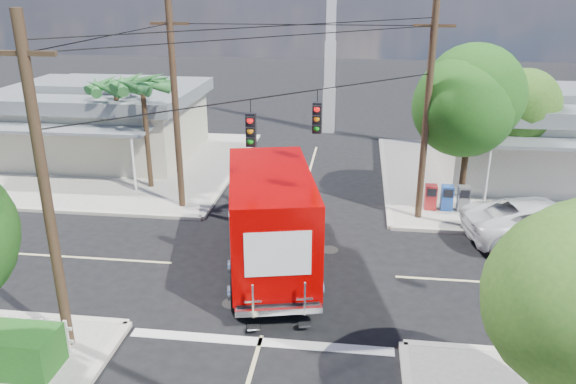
# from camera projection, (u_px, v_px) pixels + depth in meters

# --- Properties ---
(ground) EXTENTS (120.00, 120.00, 0.00)m
(ground) POSITION_uv_depth(u_px,v_px,m) (281.00, 270.00, 19.83)
(ground) COLOR black
(ground) RESTS_ON ground
(sidewalk_ne) EXTENTS (14.12, 14.12, 0.14)m
(sidewalk_ne) POSITION_uv_depth(u_px,v_px,m) (521.00, 180.00, 28.64)
(sidewalk_ne) COLOR gray
(sidewalk_ne) RESTS_ON ground
(sidewalk_nw) EXTENTS (14.12, 14.12, 0.14)m
(sidewalk_nw) POSITION_uv_depth(u_px,v_px,m) (114.00, 164.00, 31.21)
(sidewalk_nw) COLOR gray
(sidewalk_nw) RESTS_ON ground
(road_markings) EXTENTS (32.00, 32.00, 0.01)m
(road_markings) POSITION_uv_depth(u_px,v_px,m) (275.00, 291.00, 18.46)
(road_markings) COLOR beige
(road_markings) RESTS_ON ground
(building_ne) EXTENTS (11.80, 10.20, 4.50)m
(building_ne) POSITION_uv_depth(u_px,v_px,m) (555.00, 133.00, 28.67)
(building_ne) COLOR silver
(building_ne) RESTS_ON sidewalk_ne
(building_nw) EXTENTS (10.80, 10.20, 4.30)m
(building_nw) POSITION_uv_depth(u_px,v_px,m) (103.00, 119.00, 32.06)
(building_nw) COLOR beige
(building_nw) RESTS_ON sidewalk_nw
(radio_tower) EXTENTS (0.80, 0.80, 17.00)m
(radio_tower) POSITION_uv_depth(u_px,v_px,m) (330.00, 47.00, 36.40)
(radio_tower) COLOR silver
(radio_tower) RESTS_ON ground
(tree_ne_front) EXTENTS (4.21, 4.14, 6.66)m
(tree_ne_front) POSITION_uv_depth(u_px,v_px,m) (472.00, 103.00, 23.60)
(tree_ne_front) COLOR #422D1C
(tree_ne_front) RESTS_ON sidewalk_ne
(tree_ne_back) EXTENTS (3.77, 3.66, 5.82)m
(tree_ne_back) POSITION_uv_depth(u_px,v_px,m) (521.00, 108.00, 25.54)
(tree_ne_back) COLOR #422D1C
(tree_ne_back) RESTS_ON sidewalk_ne
(palm_nw_front) EXTENTS (3.01, 3.08, 5.59)m
(palm_nw_front) POSITION_uv_depth(u_px,v_px,m) (142.00, 86.00, 25.93)
(palm_nw_front) COLOR #422D1C
(palm_nw_front) RESTS_ON sidewalk_nw
(palm_nw_back) EXTENTS (3.01, 3.08, 5.19)m
(palm_nw_back) POSITION_uv_depth(u_px,v_px,m) (115.00, 88.00, 27.69)
(palm_nw_back) COLOR #422D1C
(palm_nw_back) RESTS_ON sidewalk_nw
(utility_poles) EXTENTS (12.00, 10.68, 9.00)m
(utility_poles) POSITION_uv_depth(u_px,v_px,m) (242.00, 129.00, 19.88)
(utility_poles) COLOR #473321
(utility_poles) RESTS_ON ground
(vending_boxes) EXTENTS (1.90, 0.50, 1.10)m
(vending_boxes) POSITION_uv_depth(u_px,v_px,m) (447.00, 198.00, 24.59)
(vending_boxes) COLOR #AB1F21
(vending_boxes) RESTS_ON sidewalk_ne
(delivery_truck) EXTENTS (4.35, 8.92, 3.71)m
(delivery_truck) POSITION_uv_depth(u_px,v_px,m) (269.00, 216.00, 19.60)
(delivery_truck) COLOR black
(delivery_truck) RESTS_ON ground
(parked_car) EXTENTS (6.60, 3.84, 1.73)m
(parked_car) POSITION_uv_depth(u_px,v_px,m) (546.00, 223.00, 21.56)
(parked_car) COLOR silver
(parked_car) RESTS_ON ground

